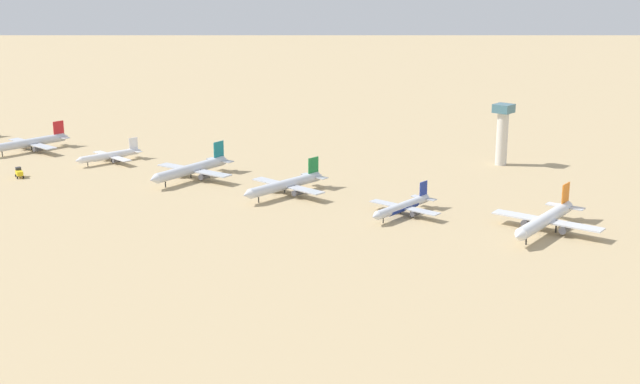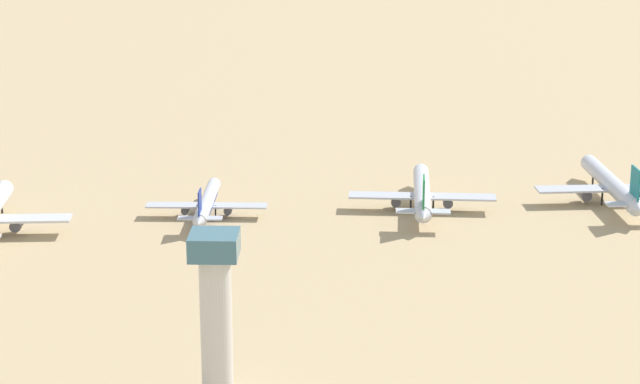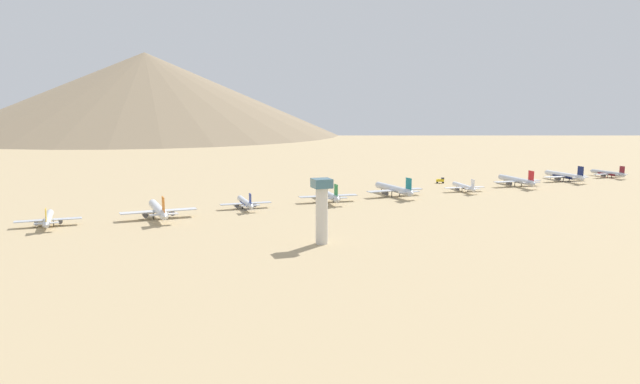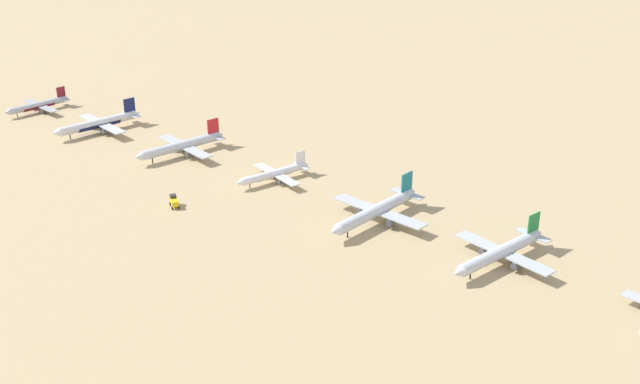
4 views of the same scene
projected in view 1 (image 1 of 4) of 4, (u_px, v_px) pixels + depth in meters
ground_plane at (193, 179)px, 339.95m from camera, size 2267.59×2267.59×0.00m
parked_jet_2 at (30, 143)px, 388.33m from camera, size 41.22×33.41×11.91m
parked_jet_3 at (110, 156)px, 367.09m from camera, size 32.02×26.09×9.23m
parked_jet_4 at (192, 169)px, 338.07m from camera, size 43.96×35.79×12.67m
parked_jet_5 at (286, 185)px, 315.53m from camera, size 40.96×33.24×11.82m
parked_jet_6 at (403, 207)px, 290.22m from camera, size 33.19×26.87×9.60m
parked_jet_7 at (546, 220)px, 271.80m from camera, size 44.43×36.13×12.81m
service_truck at (19, 172)px, 342.16m from camera, size 4.34×5.68×3.90m
control_tower at (502, 131)px, 360.29m from camera, size 7.20×7.20×25.95m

